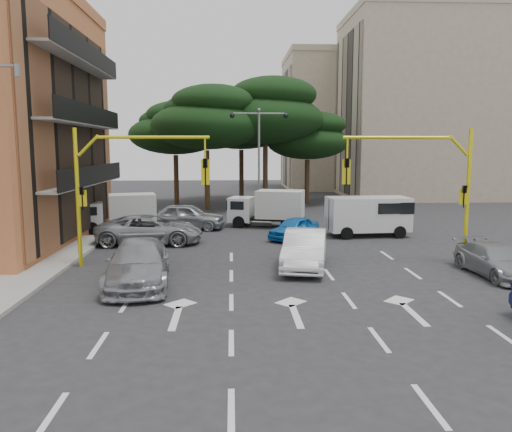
# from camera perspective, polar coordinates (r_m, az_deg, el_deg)

# --- Properties ---
(ground) EXTENTS (120.00, 120.00, 0.00)m
(ground) POSITION_cam_1_polar(r_m,az_deg,el_deg) (20.50, 2.80, -6.77)
(ground) COLOR #28282B
(ground) RESTS_ON ground
(median_strip) EXTENTS (1.40, 6.00, 0.15)m
(median_strip) POSITION_cam_1_polar(r_m,az_deg,el_deg) (36.15, 0.34, -0.26)
(median_strip) COLOR gray
(median_strip) RESTS_ON ground
(apartment_beige_near) EXTENTS (20.20, 12.15, 18.70)m
(apartment_beige_near) POSITION_cam_1_polar(r_m,az_deg,el_deg) (56.35, 20.53, 11.61)
(apartment_beige_near) COLOR tan
(apartment_beige_near) RESTS_ON ground
(apartment_beige_far) EXTENTS (16.20, 12.15, 16.70)m
(apartment_beige_far) POSITION_cam_1_polar(r_m,az_deg,el_deg) (65.54, 10.53, 10.49)
(apartment_beige_far) COLOR tan
(apartment_beige_far) RESTS_ON ground
(pine_left_near) EXTENTS (9.15, 9.15, 10.23)m
(pine_left_near) POSITION_cam_1_polar(r_m,az_deg,el_deg) (41.81, -5.62, 11.14)
(pine_left_near) COLOR #382616
(pine_left_near) RESTS_ON ground
(pine_center) EXTENTS (9.98, 9.98, 11.16)m
(pine_center) POSITION_cam_1_polar(r_m,az_deg,el_deg) (43.91, 1.17, 11.92)
(pine_center) COLOR #382616
(pine_center) RESTS_ON ground
(pine_left_far) EXTENTS (8.32, 8.32, 9.30)m
(pine_left_far) POSITION_cam_1_polar(r_m,az_deg,el_deg) (46.00, -9.16, 9.91)
(pine_left_far) COLOR #382616
(pine_left_far) RESTS_ON ground
(pine_right) EXTENTS (7.49, 7.49, 8.37)m
(pine_right) POSITION_cam_1_polar(r_m,az_deg,el_deg) (46.24, 6.00, 9.10)
(pine_right) COLOR #382616
(pine_right) RESTS_ON ground
(pine_back) EXTENTS (9.15, 9.15, 10.23)m
(pine_back) POSITION_cam_1_polar(r_m,az_deg,el_deg) (48.77, -1.63, 10.70)
(pine_back) COLOR #382616
(pine_back) RESTS_ON ground
(signal_mast_right) EXTENTS (5.79, 0.37, 6.00)m
(signal_mast_right) POSITION_cam_1_polar(r_m,az_deg,el_deg) (23.47, 19.19, 4.27)
(signal_mast_right) COLOR yellow
(signal_mast_right) RESTS_ON ground
(signal_mast_left) EXTENTS (5.79, 0.37, 6.00)m
(signal_mast_left) POSITION_cam_1_polar(r_m,az_deg,el_deg) (22.30, -15.38, 4.26)
(signal_mast_left) COLOR yellow
(signal_mast_left) RESTS_ON ground
(street_lamp_center) EXTENTS (4.16, 0.36, 7.77)m
(street_lamp_center) POSITION_cam_1_polar(r_m,az_deg,el_deg) (35.80, 0.34, 8.25)
(street_lamp_center) COLOR slate
(street_lamp_center) RESTS_ON median_strip
(car_white_hatch) EXTENTS (2.70, 5.20, 1.63)m
(car_white_hatch) POSITION_cam_1_polar(r_m,az_deg,el_deg) (21.66, 5.61, -3.79)
(car_white_hatch) COLOR white
(car_white_hatch) RESTS_ON ground
(car_blue_compact) EXTENTS (3.49, 3.80, 1.26)m
(car_blue_compact) POSITION_cam_1_polar(r_m,az_deg,el_deg) (28.40, 4.38, -1.38)
(car_blue_compact) COLOR blue
(car_blue_compact) RESTS_ON ground
(car_silver_wagon) EXTENTS (2.84, 5.79, 1.62)m
(car_silver_wagon) POSITION_cam_1_polar(r_m,az_deg,el_deg) (19.49, -13.29, -5.29)
(car_silver_wagon) COLOR #919298
(car_silver_wagon) RESTS_ON ground
(car_silver_cross_a) EXTENTS (5.68, 2.68, 1.57)m
(car_silver_cross_a) POSITION_cam_1_polar(r_m,az_deg,el_deg) (27.46, -12.04, -1.52)
(car_silver_cross_a) COLOR #94969B
(car_silver_cross_a) RESTS_ON ground
(car_silver_cross_b) EXTENTS (5.04, 2.67, 1.63)m
(car_silver_cross_b) POSITION_cam_1_polar(r_m,az_deg,el_deg) (32.04, -7.87, -0.04)
(car_silver_cross_b) COLOR #A8ACB1
(car_silver_cross_b) RESTS_ON ground
(car_silver_parked) EXTENTS (2.02, 4.51, 1.28)m
(car_silver_parked) POSITION_cam_1_polar(r_m,az_deg,el_deg) (22.46, 25.70, -4.57)
(car_silver_parked) COLOR #919498
(car_silver_parked) RESTS_ON ground
(van_white) EXTENTS (4.82, 2.43, 2.34)m
(van_white) POSITION_cam_1_polar(r_m,az_deg,el_deg) (29.96, 12.66, -0.02)
(van_white) COLOR silver
(van_white) RESTS_ON ground
(box_truck_a) EXTENTS (5.00, 3.02, 2.30)m
(box_truck_a) POSITION_cam_1_polar(r_m,az_deg,el_deg) (32.15, -15.42, 0.37)
(box_truck_a) COLOR silver
(box_truck_a) RESTS_ON ground
(box_truck_b) EXTENTS (5.28, 3.26, 2.42)m
(box_truck_b) POSITION_cam_1_polar(r_m,az_deg,el_deg) (32.57, 1.24, 0.85)
(box_truck_b) COLOR silver
(box_truck_b) RESTS_ON ground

